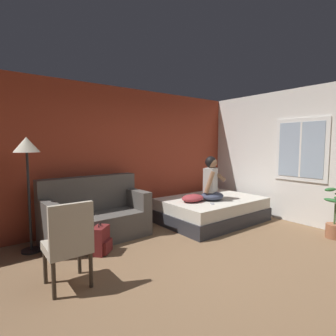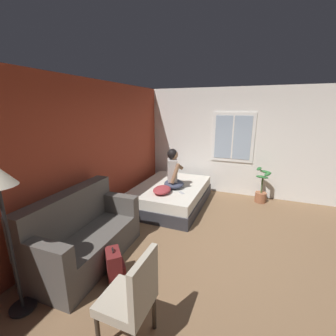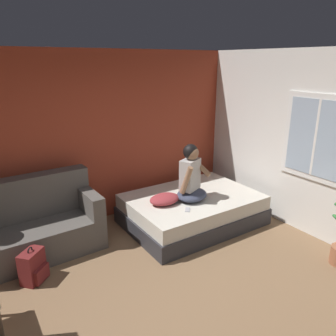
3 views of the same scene
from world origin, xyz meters
name	(u,v)px [view 1 (image 1 of 3)]	position (x,y,z in m)	size (l,w,h in m)	color
ground_plane	(216,273)	(0.00, 0.00, 0.00)	(40.00, 40.00, 0.00)	brown
wall_back_accent	(118,156)	(0.00, 2.65, 1.35)	(10.71, 0.16, 2.70)	#993823
wall_side_with_window	(324,157)	(2.93, 0.01, 1.35)	(0.19, 6.53, 2.70)	silver
bed	(211,210)	(1.58, 1.58, 0.24)	(2.09, 1.48, 0.48)	#2D2D33
couch	(95,216)	(-0.73, 2.07, 0.39)	(1.72, 0.87, 1.04)	#514C47
side_chair	(69,242)	(-1.55, 0.76, 0.53)	(0.46, 0.46, 0.98)	#382D23
person_seated	(211,182)	(1.47, 1.48, 0.84)	(0.66, 0.62, 0.88)	#383D51
backpack	(101,240)	(-0.90, 1.43, 0.19)	(0.35, 0.35, 0.46)	maroon
throw_pillow	(193,198)	(1.05, 1.57, 0.55)	(0.48, 0.36, 0.14)	#993338
cell_phone	(212,204)	(1.20, 1.19, 0.48)	(0.07, 0.14, 0.01)	#B7B7BC
floor_lamp	(27,156)	(-1.70, 2.12, 1.43)	(0.36, 0.36, 1.70)	black
potted_plant	(335,221)	(2.51, -0.39, 0.30)	(0.39, 0.37, 0.85)	#995B3D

